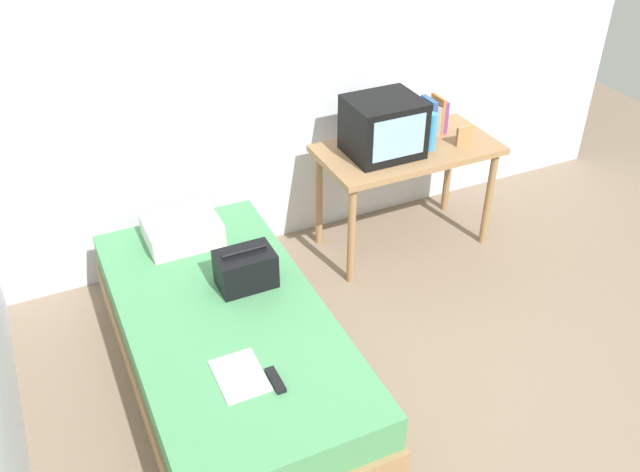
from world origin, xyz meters
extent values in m
plane|color=#84705B|center=(0.00, 0.00, 0.00)|extent=(8.00, 8.00, 0.00)
cube|color=silver|center=(0.00, 2.00, 1.30)|extent=(5.20, 0.10, 2.60)
cube|color=#9E754C|center=(-0.90, 0.76, 0.15)|extent=(1.00, 2.00, 0.29)
cube|color=#4C935B|center=(-0.90, 0.76, 0.39)|extent=(0.97, 1.94, 0.20)
cube|color=#9E754C|center=(0.61, 1.52, 0.72)|extent=(1.16, 0.60, 0.04)
cylinder|color=#9E754C|center=(0.09, 1.28, 0.35)|extent=(0.05, 0.05, 0.70)
cylinder|color=#9E754C|center=(1.13, 1.28, 0.35)|extent=(0.05, 0.05, 0.70)
cylinder|color=#9E754C|center=(0.09, 1.76, 0.35)|extent=(0.05, 0.05, 0.70)
cylinder|color=#9E754C|center=(1.13, 1.76, 0.35)|extent=(0.05, 0.05, 0.70)
cube|color=black|center=(0.42, 1.52, 0.92)|extent=(0.44, 0.38, 0.36)
cube|color=#8CB2E0|center=(0.42, 1.33, 0.93)|extent=(0.35, 0.01, 0.26)
cylinder|color=#3399DB|center=(0.72, 1.44, 0.86)|extent=(0.07, 0.07, 0.24)
cube|color=#CC7233|center=(0.79, 1.64, 0.84)|extent=(0.02, 0.14, 0.19)
cube|color=#2D5699|center=(0.82, 1.64, 0.86)|extent=(0.04, 0.15, 0.25)
cube|color=gray|center=(0.86, 1.64, 0.84)|extent=(0.04, 0.15, 0.20)
cube|color=#CC7233|center=(0.90, 1.64, 0.87)|extent=(0.02, 0.15, 0.25)
cube|color=#7A3D89|center=(0.92, 1.64, 0.85)|extent=(0.03, 0.13, 0.22)
cube|color=#B27F4C|center=(0.95, 1.40, 0.81)|extent=(0.11, 0.02, 0.13)
cube|color=silver|center=(-0.91, 1.47, 0.56)|extent=(0.41, 0.35, 0.14)
cube|color=black|center=(-0.72, 0.93, 0.59)|extent=(0.30, 0.20, 0.20)
cylinder|color=black|center=(-0.72, 0.93, 0.71)|extent=(0.24, 0.02, 0.02)
cube|color=white|center=(-0.97, 0.31, 0.50)|extent=(0.21, 0.29, 0.01)
cube|color=black|center=(-0.84, 0.21, 0.51)|extent=(0.04, 0.16, 0.02)
camera|label=1|loc=(-1.57, -1.82, 2.77)|focal=38.59mm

